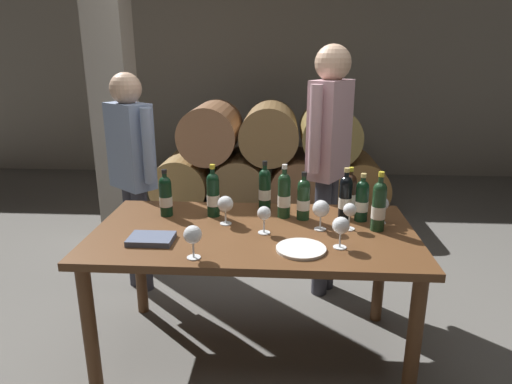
# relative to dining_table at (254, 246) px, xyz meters

# --- Properties ---
(ground_plane) EXTENTS (14.00, 14.00, 0.00)m
(ground_plane) POSITION_rel_dining_table_xyz_m (0.00, 0.00, -0.67)
(ground_plane) COLOR #66635E
(cellar_back_wall) EXTENTS (10.00, 0.24, 2.80)m
(cellar_back_wall) POSITION_rel_dining_table_xyz_m (0.00, 4.20, 0.73)
(cellar_back_wall) COLOR gray
(cellar_back_wall) RESTS_ON ground_plane
(barrel_stack) EXTENTS (2.49, 0.90, 1.15)m
(barrel_stack) POSITION_rel_dining_table_xyz_m (-0.00, 2.60, -0.13)
(barrel_stack) COLOR olive
(barrel_stack) RESTS_ON ground_plane
(stone_pillar) EXTENTS (0.32, 0.32, 2.60)m
(stone_pillar) POSITION_rel_dining_table_xyz_m (-1.30, 1.60, 0.63)
(stone_pillar) COLOR gray
(stone_pillar) RESTS_ON ground_plane
(dining_table) EXTENTS (1.70, 0.90, 0.76)m
(dining_table) POSITION_rel_dining_table_xyz_m (0.00, 0.00, 0.00)
(dining_table) COLOR brown
(dining_table) RESTS_ON ground_plane
(wine_bottle_0) EXTENTS (0.07, 0.07, 0.32)m
(wine_bottle_0) POSITION_rel_dining_table_xyz_m (0.65, 0.04, 0.23)
(wine_bottle_0) COLOR #19381E
(wine_bottle_0) RESTS_ON dining_table
(wine_bottle_1) EXTENTS (0.07, 0.07, 0.29)m
(wine_bottle_1) POSITION_rel_dining_table_xyz_m (0.50, 0.21, 0.22)
(wine_bottle_1) COLOR black
(wine_bottle_1) RESTS_ON dining_table
(wine_bottle_2) EXTENTS (0.07, 0.07, 0.30)m
(wine_bottle_2) POSITION_rel_dining_table_xyz_m (0.04, 0.34, 0.22)
(wine_bottle_2) COLOR black
(wine_bottle_2) RESTS_ON dining_table
(wine_bottle_3) EXTENTS (0.07, 0.07, 0.27)m
(wine_bottle_3) POSITION_rel_dining_table_xyz_m (0.27, 0.19, 0.21)
(wine_bottle_3) COLOR #19381E
(wine_bottle_3) RESTS_ON dining_table
(wine_bottle_4) EXTENTS (0.07, 0.07, 0.31)m
(wine_bottle_4) POSITION_rel_dining_table_xyz_m (0.16, 0.21, 0.22)
(wine_bottle_4) COLOR #19381E
(wine_bottle_4) RESTS_ON dining_table
(wine_bottle_5) EXTENTS (0.07, 0.07, 0.27)m
(wine_bottle_5) POSITION_rel_dining_table_xyz_m (0.54, 0.32, 0.21)
(wine_bottle_5) COLOR black
(wine_bottle_5) RESTS_ON dining_table
(wine_bottle_6) EXTENTS (0.07, 0.07, 0.27)m
(wine_bottle_6) POSITION_rel_dining_table_xyz_m (0.59, 0.18, 0.21)
(wine_bottle_6) COLOR black
(wine_bottle_6) RESTS_ON dining_table
(wine_bottle_7) EXTENTS (0.07, 0.07, 0.27)m
(wine_bottle_7) POSITION_rel_dining_table_xyz_m (-0.52, 0.20, 0.21)
(wine_bottle_7) COLOR black
(wine_bottle_7) RESTS_ON dining_table
(wine_bottle_8) EXTENTS (0.07, 0.07, 0.30)m
(wine_bottle_8) POSITION_rel_dining_table_xyz_m (-0.25, 0.21, 0.22)
(wine_bottle_8) COLOR black
(wine_bottle_8) RESTS_ON dining_table
(wine_glass_0) EXTENTS (0.08, 0.08, 0.16)m
(wine_glass_0) POSITION_rel_dining_table_xyz_m (0.43, -0.20, 0.20)
(wine_glass_0) COLOR white
(wine_glass_0) RESTS_ON dining_table
(wine_glass_1) EXTENTS (0.07, 0.07, 0.15)m
(wine_glass_1) POSITION_rel_dining_table_xyz_m (0.51, 0.04, 0.19)
(wine_glass_1) COLOR white
(wine_glass_1) RESTS_ON dining_table
(wine_glass_2) EXTENTS (0.07, 0.07, 0.15)m
(wine_glass_2) POSITION_rel_dining_table_xyz_m (0.06, -0.04, 0.20)
(wine_glass_2) COLOR white
(wine_glass_2) RESTS_ON dining_table
(wine_glass_3) EXTENTS (0.09, 0.09, 0.16)m
(wine_glass_3) POSITION_rel_dining_table_xyz_m (0.35, 0.03, 0.21)
(wine_glass_3) COLOR white
(wine_glass_3) RESTS_ON dining_table
(wine_glass_4) EXTENTS (0.09, 0.09, 0.16)m
(wine_glass_4) POSITION_rel_dining_table_xyz_m (-0.16, 0.08, 0.20)
(wine_glass_4) COLOR white
(wine_glass_4) RESTS_ON dining_table
(wine_glass_5) EXTENTS (0.08, 0.08, 0.16)m
(wine_glass_5) POSITION_rel_dining_table_xyz_m (-0.25, -0.36, 0.20)
(wine_glass_5) COLOR white
(wine_glass_5) RESTS_ON dining_table
(wine_glass_6) EXTENTS (0.08, 0.08, 0.15)m
(wine_glass_6) POSITION_rel_dining_table_xyz_m (0.69, 0.15, 0.20)
(wine_glass_6) COLOR white
(wine_glass_6) RESTS_ON dining_table
(tasting_notebook) EXTENTS (0.22, 0.16, 0.03)m
(tasting_notebook) POSITION_rel_dining_table_xyz_m (-0.50, -0.18, 0.11)
(tasting_notebook) COLOR #4C5670
(tasting_notebook) RESTS_ON dining_table
(serving_plate) EXTENTS (0.24, 0.24, 0.01)m
(serving_plate) POSITION_rel_dining_table_xyz_m (0.24, -0.24, 0.10)
(serving_plate) COLOR white
(serving_plate) RESTS_ON dining_table
(sommelier_presenting) EXTENTS (0.32, 0.44, 1.72)m
(sommelier_presenting) POSITION_rel_dining_table_xyz_m (0.45, 0.75, 0.37)
(sommelier_presenting) COLOR #383842
(sommelier_presenting) RESTS_ON ground_plane
(taster_seated_left) EXTENTS (0.40, 0.34, 1.54)m
(taster_seated_left) POSITION_rel_dining_table_xyz_m (-0.88, 0.72, 0.25)
(taster_seated_left) COLOR #383842
(taster_seated_left) RESTS_ON ground_plane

